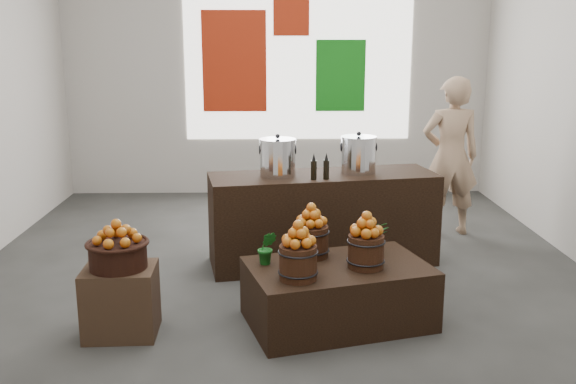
{
  "coord_description": "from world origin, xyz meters",
  "views": [
    {
      "loc": [
        -0.07,
        -5.73,
        2.2
      ],
      "look_at": [
        0.06,
        -0.4,
        0.93
      ],
      "focal_mm": 40.0,
      "sensor_mm": 36.0,
      "label": 1
    }
  ],
  "objects_px": {
    "counter": "(323,219)",
    "stock_pot_center": "(358,156)",
    "stock_pot_left": "(278,159)",
    "display_table": "(338,294)",
    "shopper": "(450,156)",
    "wicker_basket": "(118,255)",
    "crate": "(121,301)"
  },
  "relations": [
    {
      "from": "counter",
      "to": "shopper",
      "type": "xyz_separation_m",
      "value": [
        1.53,
        0.98,
        0.45
      ]
    },
    {
      "from": "counter",
      "to": "shopper",
      "type": "height_order",
      "value": "shopper"
    },
    {
      "from": "wicker_basket",
      "to": "shopper",
      "type": "height_order",
      "value": "shopper"
    },
    {
      "from": "wicker_basket",
      "to": "crate",
      "type": "bearing_deg",
      "value": 0.0
    },
    {
      "from": "wicker_basket",
      "to": "counter",
      "type": "xyz_separation_m",
      "value": [
        1.66,
        1.59,
        -0.18
      ]
    },
    {
      "from": "stock_pot_left",
      "to": "wicker_basket",
      "type": "bearing_deg",
      "value": -128.69
    },
    {
      "from": "stock_pot_left",
      "to": "shopper",
      "type": "height_order",
      "value": "shopper"
    },
    {
      "from": "counter",
      "to": "stock_pot_left",
      "type": "xyz_separation_m",
      "value": [
        -0.45,
        -0.08,
        0.63
      ]
    },
    {
      "from": "wicker_basket",
      "to": "counter",
      "type": "height_order",
      "value": "counter"
    },
    {
      "from": "display_table",
      "to": "wicker_basket",
      "type": "bearing_deg",
      "value": 169.93
    },
    {
      "from": "counter",
      "to": "stock_pot_center",
      "type": "bearing_deg",
      "value": -0.0
    },
    {
      "from": "stock_pot_left",
      "to": "stock_pot_center",
      "type": "relative_size",
      "value": 1.0
    },
    {
      "from": "wicker_basket",
      "to": "stock_pot_left",
      "type": "xyz_separation_m",
      "value": [
        1.21,
        1.51,
        0.45
      ]
    },
    {
      "from": "display_table",
      "to": "crate",
      "type": "bearing_deg",
      "value": 169.93
    },
    {
      "from": "crate",
      "to": "display_table",
      "type": "bearing_deg",
      "value": 5.61
    },
    {
      "from": "display_table",
      "to": "stock_pot_center",
      "type": "bearing_deg",
      "value": 61.52
    },
    {
      "from": "display_table",
      "to": "counter",
      "type": "distance_m",
      "value": 1.44
    },
    {
      "from": "display_table",
      "to": "shopper",
      "type": "height_order",
      "value": "shopper"
    },
    {
      "from": "crate",
      "to": "shopper",
      "type": "height_order",
      "value": "shopper"
    },
    {
      "from": "shopper",
      "to": "wicker_basket",
      "type": "bearing_deg",
      "value": 37.94
    },
    {
      "from": "wicker_basket",
      "to": "stock_pot_left",
      "type": "distance_m",
      "value": 1.98
    },
    {
      "from": "counter",
      "to": "crate",
      "type": "bearing_deg",
      "value": -146.15
    },
    {
      "from": "stock_pot_left",
      "to": "display_table",
      "type": "bearing_deg",
      "value": -71.09
    },
    {
      "from": "crate",
      "to": "wicker_basket",
      "type": "height_order",
      "value": "wicker_basket"
    },
    {
      "from": "stock_pot_center",
      "to": "stock_pot_left",
      "type": "bearing_deg",
      "value": -170.09
    },
    {
      "from": "display_table",
      "to": "counter",
      "type": "bearing_deg",
      "value": 74.8
    },
    {
      "from": "display_table",
      "to": "shopper",
      "type": "bearing_deg",
      "value": 42.09
    },
    {
      "from": "crate",
      "to": "counter",
      "type": "xyz_separation_m",
      "value": [
        1.66,
        1.59,
        0.19
      ]
    },
    {
      "from": "crate",
      "to": "shopper",
      "type": "relative_size",
      "value": 0.3
    },
    {
      "from": "display_table",
      "to": "counter",
      "type": "xyz_separation_m",
      "value": [
        -0.01,
        1.42,
        0.21
      ]
    },
    {
      "from": "counter",
      "to": "shopper",
      "type": "distance_m",
      "value": 1.87
    },
    {
      "from": "display_table",
      "to": "stock_pot_left",
      "type": "xyz_separation_m",
      "value": [
        -0.46,
        1.34,
        0.84
      ]
    }
  ]
}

